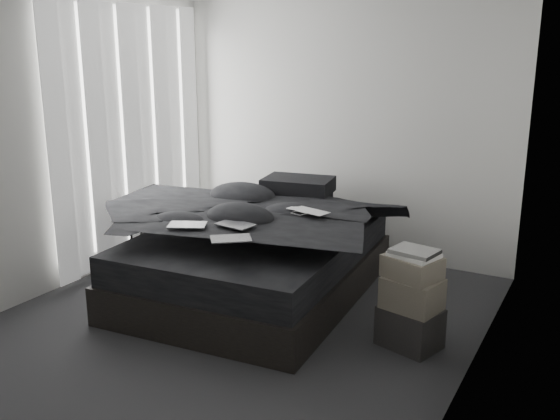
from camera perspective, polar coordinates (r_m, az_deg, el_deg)
The scene contains 23 objects.
floor at distance 5.02m, azimuth -4.48°, elevation -10.39°, with size 3.60×4.20×0.01m, color #29292B.
wall_back at distance 6.45m, azimuth 5.62°, elevation 7.37°, with size 3.60×0.01×2.60m, color beige.
wall_left at distance 5.80m, azimuth -19.88°, elevation 5.69°, with size 0.01×4.20×2.60m, color beige.
wall_right at distance 3.94m, azimuth 17.62°, elevation 1.80°, with size 0.01×4.20×2.60m, color beige.
window_left at distance 6.40m, azimuth -13.77°, elevation 7.41°, with size 0.02×2.00×2.30m, color white.
curtain_left at distance 6.38m, azimuth -13.40°, elevation 6.77°, with size 0.06×2.12×2.48m, color white.
bed at distance 5.56m, azimuth -2.22°, elevation -6.01°, with size 1.77×2.34×0.32m, color black.
mattress at distance 5.46m, azimuth -2.25°, elevation -3.23°, with size 1.70×2.27×0.25m, color black.
duvet at distance 5.34m, azimuth -2.56°, elevation -0.74°, with size 1.72×2.00×0.27m, color black.
pillow_lower at distance 6.22m, azimuth 1.07°, elevation 1.01°, with size 0.70×0.48×0.16m, color black.
pillow_upper at distance 6.13m, azimuth 1.67°, elevation 2.28°, with size 0.66×0.45×0.15m, color black.
laptop at distance 5.22m, azimuth 2.20°, elevation 0.62°, with size 0.37×0.24×0.03m, color silver.
comic_a at distance 4.97m, azimuth -8.50°, elevation -0.41°, with size 0.29×0.19×0.01m, color black.
comic_b at distance 4.94m, azimuth -4.11°, elevation -0.31°, with size 0.29×0.19×0.01m, color black.
comic_c at distance 4.58m, azimuth -4.55°, elevation -1.45°, with size 0.29×0.19×0.01m, color black.
side_stand at distance 6.41m, azimuth -11.93°, elevation -1.94°, with size 0.34×0.34×0.63m, color black.
papers at distance 6.32m, azimuth -12.04°, elevation 0.83°, with size 0.24×0.18×0.01m, color white.
floor_books at distance 6.59m, azimuth -9.19°, elevation -3.65°, with size 0.13×0.18×0.13m, color black.
box_lower at distance 4.72m, azimuth 11.79°, elevation -10.42°, with size 0.41×0.32×0.30m, color black.
box_mid at distance 4.60m, azimuth 11.99°, elevation -7.49°, with size 0.38×0.30×0.23m, color #5E574A.
box_upper at distance 4.55m, azimuth 12.01°, elevation -5.12°, with size 0.36×0.29×0.16m, color #5E574A.
art_book_white at distance 4.51m, azimuth 12.17°, elevation -4.01°, with size 0.31×0.25×0.03m, color silver.
art_book_snake at distance 4.49m, azimuth 12.22°, elevation -3.70°, with size 0.30×0.24×0.03m, color silver.
Camera 1 is at (2.52, -3.78, 2.16)m, focal length 40.00 mm.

